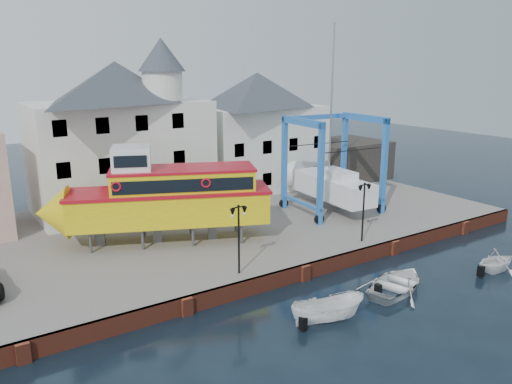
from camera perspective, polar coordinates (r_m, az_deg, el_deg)
ground at (r=31.41m, az=5.58°, el=-10.01°), size 140.00×140.00×0.00m
hardstanding at (r=39.78m, az=-4.38°, el=-3.89°), size 44.00×22.00×1.00m
quay_wall at (r=31.28m, az=5.48°, el=-9.11°), size 44.00×0.47×1.00m
building_white_main at (r=43.02m, az=-15.13°, el=6.41°), size 14.00×8.30×14.00m
building_white_right at (r=49.69m, az=0.12°, el=7.04°), size 12.00×8.00×11.20m
shed_dark at (r=54.87m, az=10.06°, el=3.71°), size 8.00×7.00×4.00m
lamp_post_left at (r=28.66m, az=-2.00°, el=-3.43°), size 1.12×0.32×4.20m
lamp_post_right at (r=34.70m, az=12.25°, el=-0.58°), size 1.12×0.32×4.20m
tour_boat at (r=34.47m, az=-11.35°, el=-0.63°), size 15.69×9.40×6.74m
travel_lift at (r=42.67m, az=8.01°, el=1.47°), size 7.48×10.19×15.13m
motorboat_a at (r=26.93m, az=8.13°, el=-14.47°), size 4.27×2.63×1.55m
motorboat_b at (r=31.19m, az=15.77°, el=-10.70°), size 5.89×4.92×1.05m
motorboat_c at (r=35.98m, az=25.64°, el=-8.19°), size 3.44×3.04×1.70m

